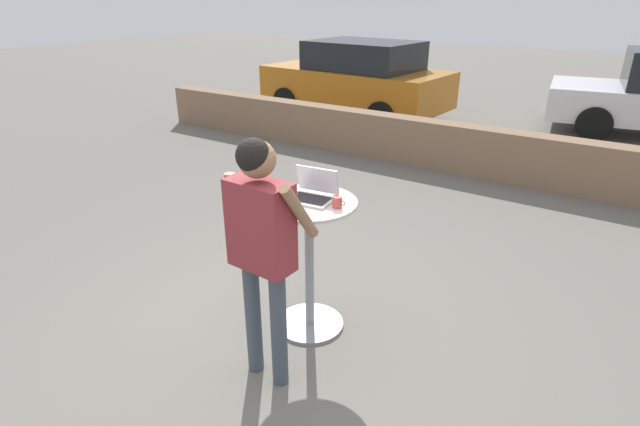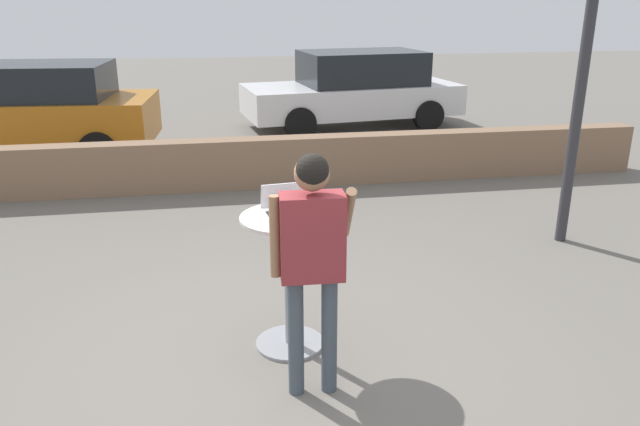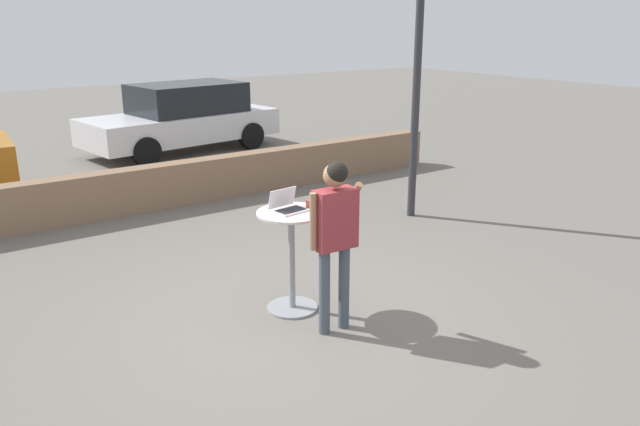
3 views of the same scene
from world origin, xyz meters
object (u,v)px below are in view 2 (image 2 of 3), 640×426
object	(u,v)px
parked_car_near_street	(36,111)
parked_car_further_down	(355,89)
cafe_table	(288,269)
standing_person	(312,245)
laptop	(286,208)
coffee_mug	(318,208)
street_lamp	(592,3)

from	to	relation	value
parked_car_near_street	parked_car_further_down	distance (m)	6.16
cafe_table	standing_person	bearing A→B (deg)	-82.78
laptop	parked_car_near_street	bearing A→B (deg)	116.94
laptop	parked_car_near_street	xyz separation A→B (m)	(-3.44, 6.76, -0.34)
coffee_mug	standing_person	xyz separation A→B (m)	(-0.15, -0.66, -0.02)
parked_car_further_down	parked_car_near_street	bearing A→B (deg)	-163.91
parked_car_further_down	standing_person	bearing A→B (deg)	-104.62
coffee_mug	standing_person	distance (m)	0.68
cafe_table	street_lamp	size ratio (longest dim) A/B	0.28
parked_car_near_street	street_lamp	xyz separation A→B (m)	(6.79, -5.10, 1.77)
parked_car_near_street	cafe_table	bearing A→B (deg)	-63.19
parked_car_near_street	parked_car_further_down	world-z (taller)	parked_car_near_street
parked_car_near_street	street_lamp	size ratio (longest dim) A/B	1.04
coffee_mug	standing_person	size ratio (longest dim) A/B	0.06
parked_car_further_down	laptop	bearing A→B (deg)	-106.31
laptop	street_lamp	xyz separation A→B (m)	(3.35, 1.67, 1.43)
standing_person	street_lamp	size ratio (longest dim) A/B	0.44
coffee_mug	standing_person	bearing A→B (deg)	-103.18
coffee_mug	standing_person	world-z (taller)	standing_person
laptop	street_lamp	distance (m)	4.01
coffee_mug	parked_car_near_street	xyz separation A→B (m)	(-3.68, 6.80, -0.33)
parked_car_near_street	parked_car_further_down	size ratio (longest dim) A/B	0.88
parked_car_near_street	street_lamp	distance (m)	8.67
cafe_table	parked_car_further_down	distance (m)	8.87
standing_person	parked_car_further_down	world-z (taller)	standing_person
cafe_table	laptop	distance (m)	0.48
cafe_table	street_lamp	xyz separation A→B (m)	(3.35, 1.72, 1.91)
parked_car_near_street	parked_car_further_down	xyz separation A→B (m)	(5.92, 1.71, -0.02)
parked_car_further_down	cafe_table	bearing A→B (deg)	-106.18
cafe_table	parked_car_near_street	distance (m)	7.64
cafe_table	parked_car_further_down	size ratio (longest dim) A/B	0.24
laptop	standing_person	bearing A→B (deg)	-82.83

